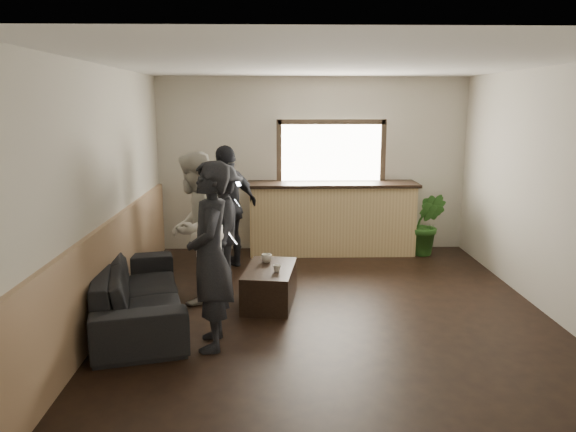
{
  "coord_description": "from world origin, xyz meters",
  "views": [
    {
      "loc": [
        -0.64,
        -6.11,
        2.4
      ],
      "look_at": [
        -0.46,
        0.4,
        1.07
      ],
      "focal_mm": 35.0,
      "sensor_mm": 36.0,
      "label": 1
    }
  ],
  "objects_px": {
    "person_d": "(228,207)",
    "bar_counter": "(332,214)",
    "cup_a": "(266,258)",
    "person_c": "(221,224)",
    "cup_b": "(277,268)",
    "potted_plant": "(427,224)",
    "coffee_table": "(270,285)",
    "person_a": "(210,256)",
    "sofa": "(138,291)",
    "person_b": "(195,228)"
  },
  "relations": [
    {
      "from": "person_d",
      "to": "bar_counter",
      "type": "bearing_deg",
      "value": 161.13
    },
    {
      "from": "cup_a",
      "to": "person_c",
      "type": "height_order",
      "value": "person_c"
    },
    {
      "from": "cup_b",
      "to": "person_c",
      "type": "bearing_deg",
      "value": 126.67
    },
    {
      "from": "cup_a",
      "to": "cup_b",
      "type": "height_order",
      "value": "cup_a"
    },
    {
      "from": "cup_a",
      "to": "potted_plant",
      "type": "distance_m",
      "value": 3.15
    },
    {
      "from": "person_c",
      "to": "bar_counter",
      "type": "bearing_deg",
      "value": 124.08
    },
    {
      "from": "coffee_table",
      "to": "person_a",
      "type": "relative_size",
      "value": 0.54
    },
    {
      "from": "cup_a",
      "to": "person_d",
      "type": "relative_size",
      "value": 0.07
    },
    {
      "from": "potted_plant",
      "to": "person_a",
      "type": "distance_m",
      "value": 4.54
    },
    {
      "from": "sofa",
      "to": "person_a",
      "type": "bearing_deg",
      "value": -142.21
    },
    {
      "from": "bar_counter",
      "to": "coffee_table",
      "type": "xyz_separation_m",
      "value": [
        -0.99,
        -2.32,
        -0.42
      ]
    },
    {
      "from": "coffee_table",
      "to": "person_c",
      "type": "xyz_separation_m",
      "value": [
        -0.65,
        0.81,
        0.59
      ]
    },
    {
      "from": "potted_plant",
      "to": "person_d",
      "type": "xyz_separation_m",
      "value": [
        -3.09,
        -0.58,
        0.4
      ]
    },
    {
      "from": "cup_a",
      "to": "person_a",
      "type": "bearing_deg",
      "value": -110.12
    },
    {
      "from": "cup_b",
      "to": "person_a",
      "type": "bearing_deg",
      "value": -122.37
    },
    {
      "from": "coffee_table",
      "to": "person_b",
      "type": "distance_m",
      "value": 1.14
    },
    {
      "from": "bar_counter",
      "to": "cup_a",
      "type": "height_order",
      "value": "bar_counter"
    },
    {
      "from": "potted_plant",
      "to": "person_c",
      "type": "bearing_deg",
      "value": -157.21
    },
    {
      "from": "person_b",
      "to": "person_a",
      "type": "bearing_deg",
      "value": 25.02
    },
    {
      "from": "person_a",
      "to": "bar_counter",
      "type": "bearing_deg",
      "value": 151.72
    },
    {
      "from": "person_c",
      "to": "person_d",
      "type": "bearing_deg",
      "value": 168.25
    },
    {
      "from": "bar_counter",
      "to": "person_d",
      "type": "relative_size",
      "value": 1.5
    },
    {
      "from": "cup_b",
      "to": "person_b",
      "type": "bearing_deg",
      "value": 162.4
    },
    {
      "from": "person_a",
      "to": "person_d",
      "type": "xyz_separation_m",
      "value": [
        -0.04,
        2.76,
        -0.03
      ]
    },
    {
      "from": "coffee_table",
      "to": "person_d",
      "type": "height_order",
      "value": "person_d"
    },
    {
      "from": "person_a",
      "to": "person_c",
      "type": "height_order",
      "value": "person_a"
    },
    {
      "from": "bar_counter",
      "to": "coffee_table",
      "type": "bearing_deg",
      "value": -113.01
    },
    {
      "from": "cup_a",
      "to": "bar_counter",
      "type": "bearing_deg",
      "value": 63.8
    },
    {
      "from": "bar_counter",
      "to": "person_a",
      "type": "xyz_separation_m",
      "value": [
        -1.55,
        -3.53,
        0.29
      ]
    },
    {
      "from": "person_a",
      "to": "cup_b",
      "type": "bearing_deg",
      "value": 143.13
    },
    {
      "from": "cup_a",
      "to": "person_b",
      "type": "height_order",
      "value": "person_b"
    },
    {
      "from": "person_c",
      "to": "cup_a",
      "type": "bearing_deg",
      "value": 38.03
    },
    {
      "from": "potted_plant",
      "to": "person_d",
      "type": "distance_m",
      "value": 3.17
    },
    {
      "from": "cup_a",
      "to": "person_d",
      "type": "distance_m",
      "value": 1.49
    },
    {
      "from": "coffee_table",
      "to": "person_d",
      "type": "distance_m",
      "value": 1.8
    },
    {
      "from": "coffee_table",
      "to": "sofa",
      "type": "bearing_deg",
      "value": -161.15
    },
    {
      "from": "person_a",
      "to": "cup_a",
      "type": "bearing_deg",
      "value": 155.38
    },
    {
      "from": "bar_counter",
      "to": "cup_a",
      "type": "bearing_deg",
      "value": -116.2
    },
    {
      "from": "cup_b",
      "to": "person_a",
      "type": "xyz_separation_m",
      "value": [
        -0.65,
        -1.03,
        0.44
      ]
    },
    {
      "from": "cup_b",
      "to": "cup_a",
      "type": "bearing_deg",
      "value": 106.95
    },
    {
      "from": "person_a",
      "to": "person_b",
      "type": "xyz_separation_m",
      "value": [
        -0.33,
        1.34,
        -0.02
      ]
    },
    {
      "from": "potted_plant",
      "to": "bar_counter",
      "type": "bearing_deg",
      "value": 172.65
    },
    {
      "from": "person_b",
      "to": "person_d",
      "type": "relative_size",
      "value": 1.01
    },
    {
      "from": "bar_counter",
      "to": "cup_b",
      "type": "distance_m",
      "value": 2.66
    },
    {
      "from": "potted_plant",
      "to": "person_b",
      "type": "distance_m",
      "value": 3.94
    },
    {
      "from": "cup_b",
      "to": "person_c",
      "type": "xyz_separation_m",
      "value": [
        -0.74,
        0.99,
        0.33
      ]
    },
    {
      "from": "person_b",
      "to": "potted_plant",
      "type": "bearing_deg",
      "value": 131.89
    },
    {
      "from": "sofa",
      "to": "person_c",
      "type": "relative_size",
      "value": 1.43
    },
    {
      "from": "bar_counter",
      "to": "person_b",
      "type": "xyz_separation_m",
      "value": [
        -1.88,
        -2.19,
        0.27
      ]
    },
    {
      "from": "person_b",
      "to": "person_c",
      "type": "distance_m",
      "value": 0.73
    }
  ]
}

